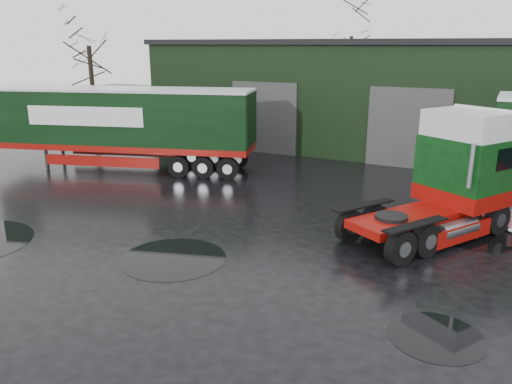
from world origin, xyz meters
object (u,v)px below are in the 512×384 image
tree_left (91,74)px  trailer_left (123,129)px  hero_tractor (429,177)px  tree_back_a (350,60)px  warehouse (429,94)px

tree_left → trailer_left: bearing=-36.0°
hero_tractor → tree_back_a: (-10.50, 25.50, 2.73)m
trailer_left → warehouse: bearing=-61.4°
hero_tractor → trailer_left: trailer_left is taller
warehouse → tree_left: (-19.00, -8.00, 1.09)m
tree_left → tree_back_a: 21.10m
warehouse → trailer_left: (-12.42, -12.78, -1.13)m
hero_tractor → tree_left: tree_left is taller
tree_left → tree_back_a: size_ratio=0.89×
trailer_left → tree_left: (-6.58, 4.78, 2.23)m
warehouse → tree_left: tree_left is taller
warehouse → tree_back_a: (-8.00, 10.00, 1.59)m
warehouse → tree_left: 20.64m
tree_back_a → warehouse: bearing=-51.3°
warehouse → hero_tractor: (2.50, -15.50, -1.14)m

